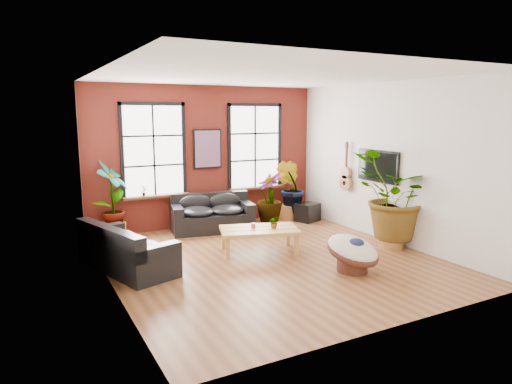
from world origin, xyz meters
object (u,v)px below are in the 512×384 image
(coffee_table, at_px, (259,231))
(sofa_back, at_px, (212,214))
(papasan_chair, at_px, (353,252))
(sofa_left, at_px, (124,249))

(coffee_table, bearing_deg, sofa_back, 112.60)
(coffee_table, xyz_separation_m, papasan_chair, (0.94, -1.81, -0.08))
(sofa_back, bearing_deg, coffee_table, -74.78)
(sofa_back, relative_size, sofa_left, 0.90)
(sofa_left, height_order, coffee_table, sofa_left)
(sofa_back, xyz_separation_m, sofa_left, (-2.50, -1.91, -0.02))
(sofa_back, height_order, coffee_table, sofa_back)
(coffee_table, bearing_deg, papasan_chair, -44.41)
(sofa_left, height_order, papasan_chair, sofa_left)
(sofa_back, bearing_deg, papasan_chair, -63.55)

